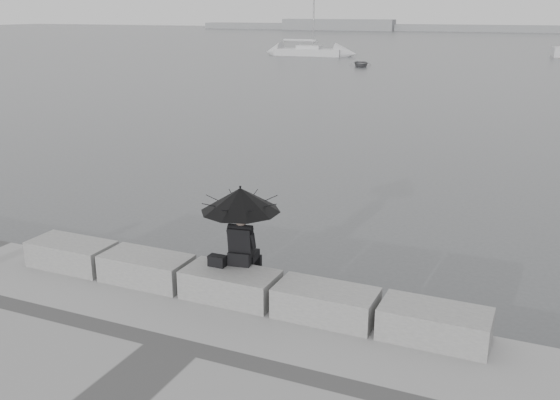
% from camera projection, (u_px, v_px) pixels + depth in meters
% --- Properties ---
extents(ground, '(360.00, 360.00, 0.00)m').
position_uv_depth(ground, '(244.00, 314.00, 11.09)').
color(ground, '#45484A').
rests_on(ground, ground).
extents(stone_block_far_left, '(1.60, 0.80, 0.50)m').
position_uv_depth(stone_block_far_left, '(72.00, 254.00, 11.79)').
color(stone_block_far_left, slate).
rests_on(stone_block_far_left, promenade).
extents(stone_block_left, '(1.60, 0.80, 0.50)m').
position_uv_depth(stone_block_left, '(147.00, 269.00, 11.14)').
color(stone_block_left, slate).
rests_on(stone_block_left, promenade).
extents(stone_block_centre, '(1.60, 0.80, 0.50)m').
position_uv_depth(stone_block_centre, '(231.00, 285.00, 10.48)').
color(stone_block_centre, slate).
rests_on(stone_block_centre, promenade).
extents(stone_block_right, '(1.60, 0.80, 0.50)m').
position_uv_depth(stone_block_right, '(326.00, 303.00, 9.82)').
color(stone_block_right, slate).
rests_on(stone_block_right, promenade).
extents(stone_block_far_right, '(1.60, 0.80, 0.50)m').
position_uv_depth(stone_block_far_right, '(435.00, 324.00, 9.17)').
color(stone_block_far_right, slate).
rests_on(stone_block_far_right, promenade).
extents(seated_person, '(1.35, 1.35, 1.39)m').
position_uv_depth(seated_person, '(240.00, 206.00, 10.42)').
color(seated_person, black).
rests_on(seated_person, stone_block_centre).
extents(bag, '(0.30, 0.17, 0.19)m').
position_uv_depth(bag, '(217.00, 261.00, 10.59)').
color(bag, black).
rests_on(bag, stone_block_centre).
extents(distant_landmass, '(180.00, 8.00, 2.80)m').
position_uv_depth(distant_landmass, '(507.00, 28.00, 149.12)').
color(distant_landmass, gray).
rests_on(distant_landmass, ground).
extents(sailboat_left, '(8.05, 2.76, 12.90)m').
position_uv_depth(sailboat_left, '(309.00, 51.00, 72.93)').
color(sailboat_left, silver).
rests_on(sailboat_left, ground).
extents(dinghy, '(3.33, 2.30, 0.52)m').
position_uv_depth(dinghy, '(361.00, 64.00, 59.28)').
color(dinghy, gray).
rests_on(dinghy, ground).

